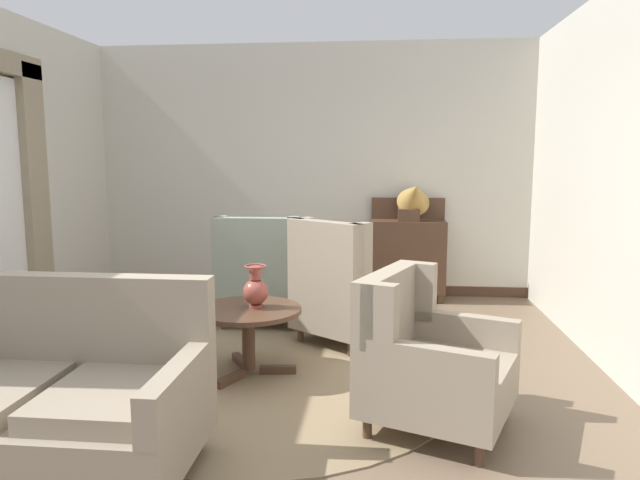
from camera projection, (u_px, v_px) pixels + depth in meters
ground at (258, 397)px, 4.09m from camera, size 9.10×9.10×0.00m
wall_back at (312, 171)px, 7.08m from camera, size 5.39×0.08×2.98m
wall_right at (612, 178)px, 4.58m from camera, size 0.08×4.55×2.98m
baseboard_back at (312, 288)px, 7.23m from camera, size 5.23×0.03×0.12m
area_rug at (266, 380)px, 4.39m from camera, size 2.82×2.82×0.01m
coffee_table at (248, 322)px, 4.44m from camera, size 0.81×0.81×0.53m
porcelain_vase at (256, 289)px, 4.42m from camera, size 0.19×0.19×0.32m
settee at (58, 400)px, 3.04m from camera, size 1.47×0.90×1.00m
armchair_back_corner at (261, 280)px, 5.84m from camera, size 0.81×0.90×1.09m
armchair_beside_settee at (428, 361)px, 3.60m from camera, size 1.06×1.08×0.95m
armchair_far_left at (345, 293)px, 5.24m from camera, size 1.14×1.18×1.12m
sideboard at (408, 255)px, 6.81m from camera, size 0.85×0.38×1.18m
gramophone at (414, 197)px, 6.62m from camera, size 0.40×0.51×0.56m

